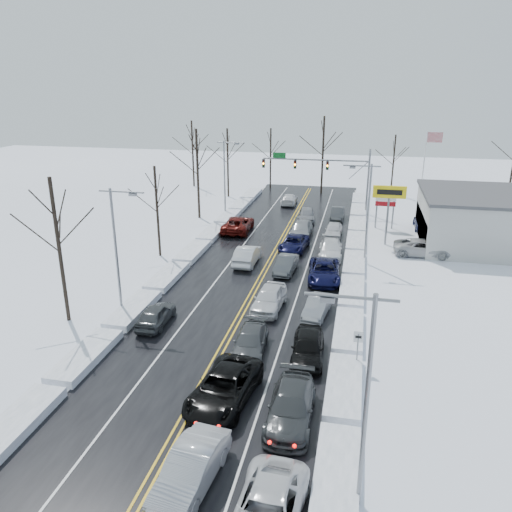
% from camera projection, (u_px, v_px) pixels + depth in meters
% --- Properties ---
extents(ground, '(160.00, 160.00, 0.00)m').
position_uv_depth(ground, '(249.00, 299.00, 37.94)').
color(ground, white).
rests_on(ground, ground).
extents(road_surface, '(14.00, 84.00, 0.01)m').
position_uv_depth(road_surface, '(255.00, 289.00, 39.78)').
color(road_surface, black).
rests_on(road_surface, ground).
extents(snow_bank_left, '(1.86, 72.00, 0.52)m').
position_uv_depth(snow_bank_left, '(165.00, 281.00, 41.29)').
color(snow_bank_left, white).
rests_on(snow_bank_left, ground).
extents(snow_bank_right, '(1.86, 72.00, 0.52)m').
position_uv_depth(snow_bank_right, '(351.00, 297.00, 38.28)').
color(snow_bank_right, white).
rests_on(snow_bank_right, ground).
extents(traffic_signal_mast, '(13.28, 0.39, 8.00)m').
position_uv_depth(traffic_signal_mast, '(327.00, 169.00, 61.24)').
color(traffic_signal_mast, slate).
rests_on(traffic_signal_mast, ground).
extents(tires_plus_sign, '(3.20, 0.34, 6.00)m').
position_uv_depth(tires_plus_sign, '(389.00, 196.00, 48.95)').
color(tires_plus_sign, slate).
rests_on(tires_plus_sign, ground).
extents(used_vehicles_sign, '(2.20, 0.22, 4.65)m').
position_uv_depth(used_vehicles_sign, '(386.00, 199.00, 55.04)').
color(used_vehicles_sign, slate).
rests_on(used_vehicles_sign, ground).
extents(speed_limit_sign, '(0.55, 0.09, 2.35)m').
position_uv_depth(speed_limit_sign, '(358.00, 343.00, 28.40)').
color(speed_limit_sign, slate).
rests_on(speed_limit_sign, ground).
extents(flagpole, '(1.87, 1.20, 10.00)m').
position_uv_depth(flagpole, '(425.00, 166.00, 60.63)').
color(flagpole, silver).
rests_on(flagpole, ground).
extents(streetlight_se, '(3.20, 0.25, 9.00)m').
position_uv_depth(streetlight_se, '(362.00, 387.00, 17.94)').
color(streetlight_se, slate).
rests_on(streetlight_se, ground).
extents(streetlight_ne, '(3.20, 0.25, 9.00)m').
position_uv_depth(streetlight_ne, '(366.00, 206.00, 43.75)').
color(streetlight_ne, slate).
rests_on(streetlight_ne, ground).
extents(streetlight_sw, '(3.20, 0.25, 9.00)m').
position_uv_depth(streetlight_sw, '(118.00, 242.00, 34.12)').
color(streetlight_sw, slate).
rests_on(streetlight_sw, ground).
extents(streetlight_nw, '(3.20, 0.25, 9.00)m').
position_uv_depth(streetlight_nw, '(226.00, 172.00, 59.94)').
color(streetlight_nw, slate).
rests_on(streetlight_nw, ground).
extents(tree_left_b, '(4.00, 4.00, 10.00)m').
position_uv_depth(tree_left_b, '(56.00, 223.00, 32.35)').
color(tree_left_b, '#2D231C').
rests_on(tree_left_b, ground).
extents(tree_left_c, '(3.40, 3.40, 8.50)m').
position_uv_depth(tree_left_c, '(156.00, 194.00, 45.41)').
color(tree_left_c, '#2D231C').
rests_on(tree_left_c, ground).
extents(tree_left_d, '(4.20, 4.20, 10.50)m').
position_uv_depth(tree_left_d, '(197.00, 157.00, 57.99)').
color(tree_left_d, '#2D231C').
rests_on(tree_left_d, ground).
extents(tree_left_e, '(3.80, 3.80, 9.50)m').
position_uv_depth(tree_left_e, '(228.00, 150.00, 69.21)').
color(tree_left_e, '#2D231C').
rests_on(tree_left_e, ground).
extents(tree_far_a, '(4.00, 4.00, 10.00)m').
position_uv_depth(tree_far_a, '(192.00, 141.00, 76.04)').
color(tree_far_a, '#2D231C').
rests_on(tree_far_a, ground).
extents(tree_far_b, '(3.60, 3.60, 9.00)m').
position_uv_depth(tree_far_b, '(271.00, 147.00, 74.83)').
color(tree_far_b, '#2D231C').
rests_on(tree_far_b, ground).
extents(tree_far_c, '(4.40, 4.40, 11.00)m').
position_uv_depth(tree_far_c, '(323.00, 140.00, 70.94)').
color(tree_far_c, '#2D231C').
rests_on(tree_far_c, ground).
extents(tree_far_d, '(3.40, 3.40, 8.50)m').
position_uv_depth(tree_far_d, '(394.00, 153.00, 70.93)').
color(tree_far_d, '#2D231C').
rests_on(tree_far_d, ground).
extents(queued_car_1, '(2.25, 5.12, 1.64)m').
position_uv_depth(queued_car_1, '(191.00, 485.00, 20.52)').
color(queued_car_1, '#AAADB3').
rests_on(queued_car_1, ground).
extents(queued_car_2, '(3.36, 6.14, 1.63)m').
position_uv_depth(queued_car_2, '(225.00, 401.00, 25.92)').
color(queued_car_2, black).
rests_on(queued_car_2, ground).
extents(queued_car_3, '(2.21, 4.81, 1.36)m').
position_uv_depth(queued_car_3, '(250.00, 352.00, 30.62)').
color(queued_car_3, '#46494C').
rests_on(queued_car_3, ground).
extents(queued_car_4, '(2.21, 4.99, 1.67)m').
position_uv_depth(queued_car_4, '(269.00, 309.00, 36.37)').
color(queued_car_4, white).
rests_on(queued_car_4, ground).
extents(queued_car_5, '(1.78, 4.38, 1.42)m').
position_uv_depth(queued_car_5, '(286.00, 272.00, 43.32)').
color(queued_car_5, '#464A4C').
rests_on(queued_car_5, ground).
extents(queued_car_6, '(2.79, 5.25, 1.40)m').
position_uv_depth(queued_car_6, '(294.00, 250.00, 48.90)').
color(queued_car_6, black).
rests_on(queued_car_6, ground).
extents(queued_car_7, '(2.18, 5.20, 1.50)m').
position_uv_depth(queued_car_7, '(301.00, 236.00, 53.38)').
color(queued_car_7, '#95989C').
rests_on(queued_car_7, ground).
extents(queued_car_8, '(2.44, 4.76, 1.55)m').
position_uv_depth(queued_car_8, '(306.00, 221.00, 58.94)').
color(queued_car_8, gray).
rests_on(queued_car_8, ground).
extents(queued_car_11, '(2.27, 5.41, 1.56)m').
position_uv_depth(queued_car_11, '(291.00, 420.00, 24.48)').
color(queued_car_11, '#383B3D').
rests_on(queued_car_11, ground).
extents(queued_car_12, '(2.15, 4.81, 1.61)m').
position_uv_depth(queued_car_12, '(307.00, 359.00, 29.85)').
color(queued_car_12, black).
rests_on(queued_car_12, ground).
extents(queued_car_13, '(1.92, 4.17, 1.32)m').
position_uv_depth(queued_car_13, '(317.00, 315.00, 35.40)').
color(queued_car_13, gray).
rests_on(queued_car_13, ground).
extents(queued_car_14, '(3.02, 5.78, 1.55)m').
position_uv_depth(queued_car_14, '(324.00, 280.00, 41.60)').
color(queued_car_14, '#0B0C33').
rests_on(queued_car_14, ground).
extents(queued_car_15, '(2.36, 5.23, 1.49)m').
position_uv_depth(queued_car_15, '(330.00, 256.00, 47.16)').
color(queued_car_15, white).
rests_on(queued_car_15, ground).
extents(queued_car_16, '(1.80, 4.30, 1.45)m').
position_uv_depth(queued_car_16, '(333.00, 237.00, 53.11)').
color(queued_car_16, silver).
rests_on(queued_car_16, ground).
extents(queued_car_17, '(1.57, 4.34, 1.42)m').
position_uv_depth(queued_car_17, '(337.00, 219.00, 59.71)').
color(queued_car_17, '#3C3F41').
rests_on(queued_car_17, ground).
extents(oncoming_car_0, '(1.74, 4.98, 1.64)m').
position_uv_depth(oncoming_car_0, '(247.00, 263.00, 45.33)').
color(oncoming_car_0, silver).
rests_on(oncoming_car_0, ground).
extents(oncoming_car_1, '(2.97, 6.16, 1.69)m').
position_uv_depth(oncoming_car_1, '(238.00, 231.00, 54.94)').
color(oncoming_car_1, '#540F0B').
rests_on(oncoming_car_1, ground).
extents(oncoming_car_2, '(2.09, 4.86, 1.39)m').
position_uv_depth(oncoming_car_2, '(289.00, 204.00, 67.00)').
color(oncoming_car_2, white).
rests_on(oncoming_car_2, ground).
extents(oncoming_car_3, '(1.78, 4.26, 1.44)m').
position_uv_depth(oncoming_car_3, '(156.00, 324.00, 34.07)').
color(oncoming_car_3, '#404345').
rests_on(oncoming_car_3, ground).
extents(parked_car_0, '(5.61, 2.68, 1.54)m').
position_uv_depth(parked_car_0, '(423.00, 256.00, 47.37)').
color(parked_car_0, '#BBBBBD').
rests_on(parked_car_0, ground).
extents(parked_car_1, '(2.63, 5.78, 1.64)m').
position_uv_depth(parked_car_1, '(451.00, 248.00, 49.40)').
color(parked_car_1, black).
rests_on(parked_car_1, ground).
extents(parked_car_2, '(2.07, 5.07, 1.72)m').
position_uv_depth(parked_car_2, '(423.00, 229.00, 55.76)').
color(parked_car_2, black).
rests_on(parked_car_2, ground).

